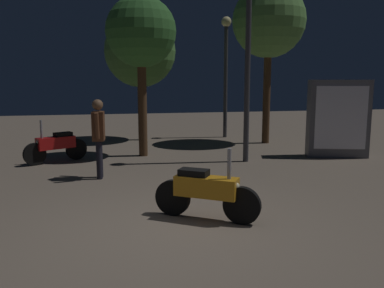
{
  "coord_description": "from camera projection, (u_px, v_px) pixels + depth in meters",
  "views": [
    {
      "loc": [
        -0.88,
        -5.31,
        2.08
      ],
      "look_at": [
        0.56,
        1.28,
        1.0
      ],
      "focal_mm": 37.2,
      "sensor_mm": 36.0,
      "label": 1
    }
  ],
  "objects": [
    {
      "name": "motorcycle_orange_foreground",
      "position": [
        206.0,
        191.0,
        5.95
      ],
      "size": [
        1.44,
        1.0,
        1.11
      ],
      "rotation": [
        0.0,
        0.0,
        -0.58
      ],
      "color": "black",
      "rests_on": "ground_plane"
    },
    {
      "name": "streetlamp_near",
      "position": [
        248.0,
        24.0,
        9.78
      ],
      "size": [
        0.36,
        0.36,
        5.52
      ],
      "color": "#38383D",
      "rests_on": "ground_plane"
    },
    {
      "name": "streetlamp_far",
      "position": [
        226.0,
        60.0,
        14.32
      ],
      "size": [
        0.36,
        0.36,
        4.32
      ],
      "color": "#38383D",
      "rests_on": "ground_plane"
    },
    {
      "name": "ground_plane",
      "position": [
        172.0,
        229.0,
        5.63
      ],
      "size": [
        40.0,
        40.0,
        0.0
      ],
      "primitive_type": "plane",
      "color": "#756656"
    },
    {
      "name": "kiosk_billboard",
      "position": [
        338.0,
        119.0,
        10.82
      ],
      "size": [
        1.68,
        0.95,
        2.1
      ],
      "rotation": [
        0.0,
        0.0,
        2.84
      ],
      "color": "#595960",
      "rests_on": "ground_plane"
    },
    {
      "name": "tree_left_bg",
      "position": [
        141.0,
        33.0,
        10.59
      ],
      "size": [
        1.89,
        1.89,
        4.31
      ],
      "color": "#4C331E",
      "rests_on": "ground_plane"
    },
    {
      "name": "motorcycle_red_parked_left",
      "position": [
        56.0,
        145.0,
        10.15
      ],
      "size": [
        1.49,
        0.9,
        1.11
      ],
      "rotation": [
        0.0,
        0.0,
        3.66
      ],
      "color": "black",
      "rests_on": "ground_plane"
    },
    {
      "name": "person_bystander_far",
      "position": [
        99.0,
        132.0,
        8.4
      ],
      "size": [
        0.27,
        0.67,
        1.69
      ],
      "rotation": [
        0.0,
        0.0,
        3.05
      ],
      "color": "black",
      "rests_on": "ground_plane"
    },
    {
      "name": "tree_center_bg",
      "position": [
        269.0,
        22.0,
        12.77
      ],
      "size": [
        2.35,
        2.35,
        5.15
      ],
      "color": "#4C331E",
      "rests_on": "ground_plane"
    },
    {
      "name": "tree_right_bg",
      "position": [
        140.0,
        52.0,
        13.61
      ],
      "size": [
        2.43,
        2.43,
        4.28
      ],
      "color": "#4C331E",
      "rests_on": "ground_plane"
    }
  ]
}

